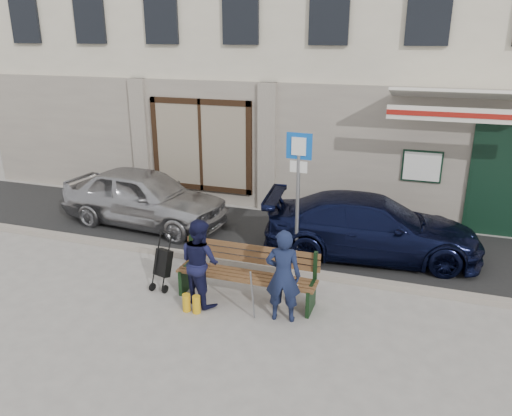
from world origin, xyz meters
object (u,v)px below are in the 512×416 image
at_px(car_silver, 144,197).
at_px(stroller, 163,264).
at_px(woman, 200,262).
at_px(parking_sign, 298,179).
at_px(car_navy, 372,227).
at_px(bench, 244,275).
at_px(man, 283,276).

distance_m(car_silver, stroller, 3.29).
relative_size(woman, stroller, 1.46).
bearing_deg(parking_sign, car_navy, 38.46).
bearing_deg(stroller, woman, -0.60).
bearing_deg(car_navy, woman, 132.31).
bearing_deg(car_silver, bench, -121.88).
bearing_deg(man, woman, -11.71).
distance_m(man, stroller, 2.35).
relative_size(car_navy, woman, 2.89).
height_order(parking_sign, man, parking_sign).
xyz_separation_m(car_silver, stroller, (1.94, -2.65, -0.23)).
bearing_deg(car_silver, parking_sign, -99.08).
distance_m(car_navy, parking_sign, 1.96).
relative_size(car_silver, stroller, 3.93).
xyz_separation_m(car_silver, bench, (3.45, -2.59, -0.22)).
xyz_separation_m(man, stroller, (-2.30, 0.34, -0.31)).
relative_size(man, stroller, 1.50).
relative_size(car_navy, parking_sign, 1.64).
bearing_deg(woman, car_navy, -104.48).
height_order(woman, stroller, woman).
distance_m(car_silver, car_navy, 5.26).
bearing_deg(car_navy, bench, 137.56).
height_order(car_silver, woman, woman).
xyz_separation_m(bench, woman, (-0.65, -0.32, 0.28)).
distance_m(woman, stroller, 0.94).
xyz_separation_m(parking_sign, woman, (-1.15, -1.92, -1.00)).
bearing_deg(bench, car_silver, 143.04).
xyz_separation_m(car_navy, parking_sign, (-1.32, -0.92, 1.12)).
bearing_deg(man, car_silver, -43.85).
xyz_separation_m(car_navy, woman, (-2.47, -2.84, 0.12)).
bearing_deg(man, stroller, -17.03).
xyz_separation_m(car_navy, man, (-1.02, -2.91, 0.14)).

